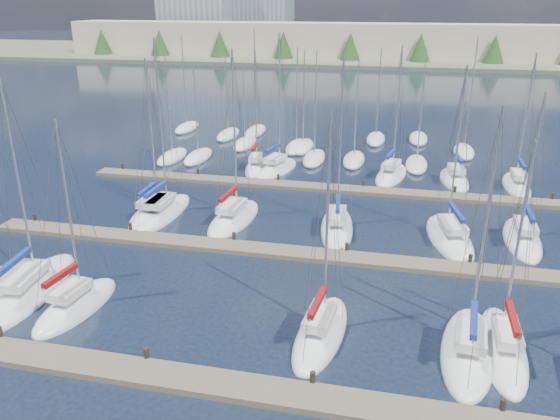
% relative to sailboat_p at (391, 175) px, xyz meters
% --- Properties ---
extents(ground, '(400.00, 400.00, 0.00)m').
position_rel_sailboat_p_xyz_m(ground, '(-6.34, 24.76, -0.19)').
color(ground, '#192333').
rests_on(ground, ground).
extents(dock_near, '(44.00, 1.93, 1.10)m').
position_rel_sailboat_p_xyz_m(dock_near, '(-6.34, -33.22, -0.03)').
color(dock_near, '#6B5E4C').
rests_on(dock_near, ground).
extents(dock_mid, '(44.00, 1.93, 1.10)m').
position_rel_sailboat_p_xyz_m(dock_mid, '(-6.34, -19.22, -0.03)').
color(dock_mid, '#6B5E4C').
rests_on(dock_mid, ground).
extents(dock_far, '(44.00, 1.93, 1.10)m').
position_rel_sailboat_p_xyz_m(dock_far, '(-6.34, -5.22, -0.03)').
color(dock_far, '#6B5E4C').
rests_on(dock_far, ground).
extents(sailboat_p, '(3.92, 8.01, 13.12)m').
position_rel_sailboat_p_xyz_m(sailboat_p, '(0.00, 0.00, 0.00)').
color(sailboat_p, white).
rests_on(sailboat_p, ground).
extents(sailboat_n, '(2.81, 6.90, 12.41)m').
position_rel_sailboat_p_xyz_m(sailboat_n, '(-13.54, -0.50, 0.02)').
color(sailboat_n, white).
rests_on(sailboat_n, ground).
extents(sailboat_h, '(3.10, 7.73, 12.95)m').
position_rel_sailboat_p_xyz_m(sailboat_h, '(-18.19, -14.53, -0.01)').
color(sailboat_h, white).
rests_on(sailboat_h, ground).
extents(sailboat_c, '(3.09, 6.84, 11.40)m').
position_rel_sailboat_p_xyz_m(sailboat_c, '(-16.39, -28.67, -0.00)').
color(sailboat_c, white).
rests_on(sailboat_c, ground).
extents(sailboat_i, '(2.63, 8.91, 14.43)m').
position_rel_sailboat_p_xyz_m(sailboat_i, '(-17.50, -14.34, 0.00)').
color(sailboat_i, white).
rests_on(sailboat_i, ground).
extents(sailboat_e, '(3.46, 8.24, 12.81)m').
position_rel_sailboat_p_xyz_m(sailboat_e, '(4.69, -28.11, -0.00)').
color(sailboat_e, white).
rests_on(sailboat_e, ground).
extents(sailboat_k, '(3.36, 9.05, 13.42)m').
position_rel_sailboat_p_xyz_m(sailboat_k, '(-3.53, -14.21, 0.00)').
color(sailboat_k, white).
rests_on(sailboat_k, ground).
extents(sailboat_m, '(2.77, 8.07, 11.29)m').
position_rel_sailboat_p_xyz_m(sailboat_m, '(9.72, -13.38, -0.01)').
color(sailboat_m, white).
rests_on(sailboat_m, ground).
extents(sailboat_l, '(4.24, 8.92, 12.95)m').
position_rel_sailboat_p_xyz_m(sailboat_l, '(4.64, -14.29, -0.01)').
color(sailboat_l, white).
rests_on(sailboat_l, ground).
extents(sailboat_b, '(4.18, 10.00, 13.20)m').
position_rel_sailboat_p_xyz_m(sailboat_b, '(-20.10, -27.64, -0.02)').
color(sailboat_b, white).
rests_on(sailboat_b, ground).
extents(sailboat_r, '(2.26, 7.65, 12.68)m').
position_rel_sailboat_p_xyz_m(sailboat_r, '(11.40, -0.75, 0.01)').
color(sailboat_r, white).
rests_on(sailboat_r, ground).
extents(sailboat_q, '(3.17, 7.16, 10.38)m').
position_rel_sailboat_p_xyz_m(sailboat_q, '(5.92, -0.20, -0.01)').
color(sailboat_q, white).
rests_on(sailboat_q, ground).
extents(sailboat_j, '(3.47, 8.34, 13.68)m').
position_rel_sailboat_p_xyz_m(sailboat_j, '(-11.65, -14.19, -0.00)').
color(sailboat_j, white).
rests_on(sailboat_j, ground).
extents(sailboat_f, '(2.30, 7.76, 11.29)m').
position_rel_sailboat_p_xyz_m(sailboat_f, '(6.38, -27.57, -0.00)').
color(sailboat_f, white).
rests_on(sailboat_f, ground).
extents(sailboat_d, '(2.97, 7.58, 12.31)m').
position_rel_sailboat_p_xyz_m(sailboat_d, '(-2.59, -28.25, 0.00)').
color(sailboat_d, white).
rests_on(sailboat_d, ground).
extents(sailboat_o, '(4.29, 7.90, 14.07)m').
position_rel_sailboat_p_xyz_m(sailboat_o, '(-11.37, -0.49, 0.01)').
color(sailboat_o, white).
rests_on(sailboat_o, ground).
extents(distant_boats, '(36.93, 20.75, 13.30)m').
position_rel_sailboat_p_xyz_m(distant_boats, '(-10.68, 8.53, 0.11)').
color(distant_boats, '#9EA0A5').
rests_on(distant_boats, ground).
extents(shoreline, '(400.00, 60.00, 38.00)m').
position_rel_sailboat_p_xyz_m(shoreline, '(-19.63, 114.54, 7.26)').
color(shoreline, '#666B51').
rests_on(shoreline, ground).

